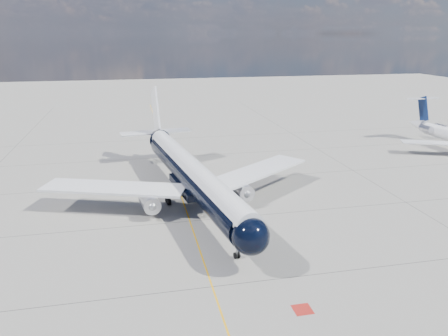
# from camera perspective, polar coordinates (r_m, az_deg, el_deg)

# --- Properties ---
(ground) EXTENTS (320.00, 320.00, 0.00)m
(ground) POSITION_cam_1_polar(r_m,az_deg,el_deg) (73.22, -6.63, -0.65)
(ground) COLOR gray
(ground) RESTS_ON ground
(taxiway_centerline) EXTENTS (0.16, 160.00, 0.01)m
(taxiway_centerline) POSITION_cam_1_polar(r_m,az_deg,el_deg) (68.50, -6.21, -1.90)
(taxiway_centerline) COLOR #EEA40C
(taxiway_centerline) RESTS_ON ground
(red_marking) EXTENTS (1.60, 1.60, 0.01)m
(red_marking) POSITION_cam_1_polar(r_m,az_deg,el_deg) (39.18, 10.21, -17.72)
(red_marking) COLOR maroon
(red_marking) RESTS_ON ground
(main_airliner) EXTENTS (38.46, 47.20, 13.66)m
(main_airliner) POSITION_cam_1_polar(r_m,az_deg,el_deg) (59.48, -4.54, -0.52)
(main_airliner) COLOR black
(main_airliner) RESTS_ON ground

